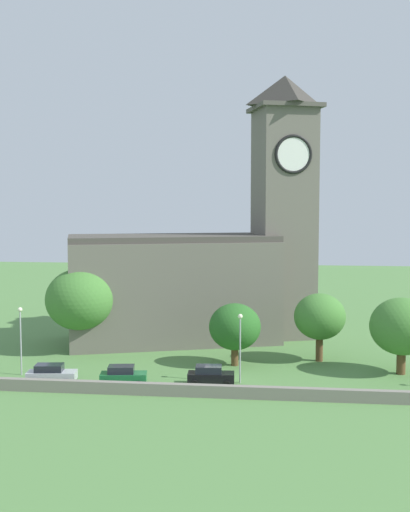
{
  "coord_description": "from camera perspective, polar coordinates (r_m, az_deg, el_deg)",
  "views": [
    {
      "loc": [
        5.69,
        -58.73,
        16.59
      ],
      "look_at": [
        -1.96,
        6.89,
        11.15
      ],
      "focal_mm": 45.21,
      "sensor_mm": 36.0,
      "label": 1
    }
  ],
  "objects": [
    {
      "name": "tree_riverside_east",
      "position": [
        68.77,
        10.12,
        -5.32
      ],
      "size": [
        5.38,
        5.38,
        7.17
      ],
      "color": "brown",
      "rests_on": "ground"
    },
    {
      "name": "ground_plane",
      "position": [
        75.79,
        2.2,
        -7.94
      ],
      "size": [
        200.0,
        200.0,
        0.0
      ],
      "primitive_type": "plane",
      "color": "#517F42"
    },
    {
      "name": "tree_riverside_west",
      "position": [
        72.8,
        -11.01,
        -3.82
      ],
      "size": [
        7.59,
        7.59,
        9.36
      ],
      "color": "brown",
      "rests_on": "ground"
    },
    {
      "name": "quay_barrier",
      "position": [
        56.32,
        0.59,
        -11.86
      ],
      "size": [
        57.17,
        0.7,
        1.07
      ],
      "primitive_type": "cube",
      "color": "gray",
      "rests_on": "ground"
    },
    {
      "name": "car_silver",
      "position": [
        61.91,
        -13.46,
        -10.1
      ],
      "size": [
        4.64,
        2.5,
        1.8
      ],
      "color": "silver",
      "rests_on": "ground"
    },
    {
      "name": "tree_by_tower",
      "position": [
        65.48,
        17.03,
        -5.99
      ],
      "size": [
        6.18,
        6.18,
        7.49
      ],
      "color": "brown",
      "rests_on": "ground"
    },
    {
      "name": "car_green",
      "position": [
        60.09,
        -7.27,
        -10.45
      ],
      "size": [
        4.39,
        2.56,
        1.83
      ],
      "color": "#1E6B38",
      "rests_on": "ground"
    },
    {
      "name": "tree_churchyard",
      "position": [
        66.11,
        2.66,
        -6.28
      ],
      "size": [
        5.3,
        5.3,
        6.41
      ],
      "color": "brown",
      "rests_on": "ground"
    },
    {
      "name": "streetlamp_west_mid",
      "position": [
        59.75,
        3.13,
        -7.12
      ],
      "size": [
        0.44,
        0.44,
        6.45
      ],
      "color": "#9EA0A5",
      "rests_on": "ground"
    },
    {
      "name": "church",
      "position": [
        78.07,
        0.15,
        -0.62
      ],
      "size": [
        31.4,
        18.12,
        32.04
      ],
      "color": "#666056",
      "rests_on": "ground"
    },
    {
      "name": "car_black",
      "position": [
        59.79,
        0.48,
        -10.5
      ],
      "size": [
        4.34,
        2.23,
        1.8
      ],
      "color": "black",
      "rests_on": "ground"
    },
    {
      "name": "streetlamp_west_end",
      "position": [
        64.85,
        -16.01,
        -6.27
      ],
      "size": [
        0.44,
        0.44,
        6.61
      ],
      "color": "#9EA0A5",
      "rests_on": "ground"
    }
  ]
}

